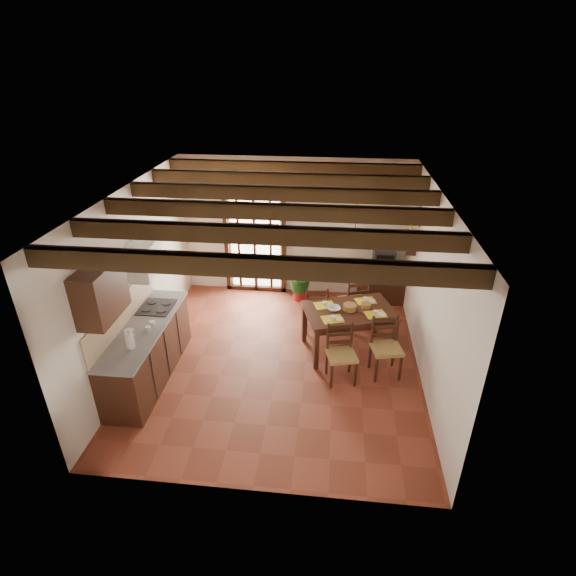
# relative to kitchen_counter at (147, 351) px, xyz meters

# --- Properties ---
(ground_plane) EXTENTS (5.00, 5.00, 0.00)m
(ground_plane) POSITION_rel_kitchen_counter_xyz_m (1.96, 0.60, -0.47)
(ground_plane) COLOR brown
(room_shell) EXTENTS (4.52, 5.02, 2.81)m
(room_shell) POSITION_rel_kitchen_counter_xyz_m (1.96, 0.60, 1.34)
(room_shell) COLOR silver
(room_shell) RESTS_ON ground_plane
(ceiling_beams) EXTENTS (4.50, 4.34, 0.20)m
(ceiling_beams) POSITION_rel_kitchen_counter_xyz_m (1.96, 0.60, 2.22)
(ceiling_beams) COLOR black
(ceiling_beams) RESTS_ON room_shell
(french_door) EXTENTS (1.26, 0.11, 2.32)m
(french_door) POSITION_rel_kitchen_counter_xyz_m (1.16, 3.05, 0.70)
(french_door) COLOR white
(french_door) RESTS_ON ground_plane
(kitchen_counter) EXTENTS (0.64, 2.25, 1.38)m
(kitchen_counter) POSITION_rel_kitchen_counter_xyz_m (0.00, 0.00, 0.00)
(kitchen_counter) COLOR #32190F
(kitchen_counter) RESTS_ON ground_plane
(upper_cabinet) EXTENTS (0.35, 0.80, 0.70)m
(upper_cabinet) POSITION_rel_kitchen_counter_xyz_m (-0.12, -0.70, 1.38)
(upper_cabinet) COLOR #32190F
(upper_cabinet) RESTS_ON room_shell
(range_hood) EXTENTS (0.38, 0.60, 0.54)m
(range_hood) POSITION_rel_kitchen_counter_xyz_m (-0.09, 0.55, 1.26)
(range_hood) COLOR white
(range_hood) RESTS_ON room_shell
(counter_items) EXTENTS (0.50, 1.43, 0.25)m
(counter_items) POSITION_rel_kitchen_counter_xyz_m (0.00, 0.09, 0.49)
(counter_items) COLOR black
(counter_items) RESTS_ON kitchen_counter
(dining_table) EXTENTS (1.65, 1.33, 0.78)m
(dining_table) POSITION_rel_kitchen_counter_xyz_m (3.06, 1.04, 0.21)
(dining_table) COLOR #361B11
(dining_table) RESTS_ON ground_plane
(chair_near_left) EXTENTS (0.51, 0.50, 0.93)m
(chair_near_left) POSITION_rel_kitchen_counter_xyz_m (2.95, 0.23, -0.18)
(chair_near_left) COLOR #A28245
(chair_near_left) RESTS_ON ground_plane
(chair_near_right) EXTENTS (0.52, 0.51, 0.96)m
(chair_near_right) POSITION_rel_kitchen_counter_xyz_m (3.63, 0.46, -0.17)
(chair_near_right) COLOR #A28245
(chair_near_right) RESTS_ON ground_plane
(chair_far_left) EXTENTS (0.48, 0.46, 0.91)m
(chair_far_left) POSITION_rel_kitchen_counter_xyz_m (2.49, 1.63, -0.19)
(chair_far_left) COLOR #A28245
(chair_far_left) RESTS_ON ground_plane
(chair_far_right) EXTENTS (0.57, 0.56, 0.98)m
(chair_far_right) POSITION_rel_kitchen_counter_xyz_m (3.18, 1.85, -0.17)
(chair_far_right) COLOR #A28245
(chair_far_right) RESTS_ON ground_plane
(table_setting) EXTENTS (1.05, 0.70, 0.10)m
(table_setting) POSITION_rel_kitchen_counter_xyz_m (3.06, 1.04, 0.36)
(table_setting) COLOR yellow
(table_setting) RESTS_ON dining_table
(table_bowl) EXTENTS (0.26, 0.26, 0.05)m
(table_bowl) POSITION_rel_kitchen_counter_xyz_m (2.80, 1.01, 0.33)
(table_bowl) COLOR white
(table_bowl) RESTS_ON dining_table
(sideboard) EXTENTS (0.93, 0.47, 0.77)m
(sideboard) POSITION_rel_kitchen_counter_xyz_m (3.74, 2.83, -0.09)
(sideboard) COLOR #32190F
(sideboard) RESTS_ON ground_plane
(crt_tv) EXTENTS (0.42, 0.39, 0.35)m
(crt_tv) POSITION_rel_kitchen_counter_xyz_m (3.74, 2.82, 0.49)
(crt_tv) COLOR black
(crt_tv) RESTS_ON sideboard
(fuse_box) EXTENTS (0.25, 0.03, 0.32)m
(fuse_box) POSITION_rel_kitchen_counter_xyz_m (3.46, 3.08, 1.28)
(fuse_box) COLOR white
(fuse_box) RESTS_ON room_shell
(plant_pot) EXTENTS (0.36, 0.36, 0.22)m
(plant_pot) POSITION_rel_kitchen_counter_xyz_m (2.14, 2.75, -0.36)
(plant_pot) COLOR maroon
(plant_pot) RESTS_ON ground_plane
(potted_plant) EXTENTS (2.11, 1.94, 1.97)m
(potted_plant) POSITION_rel_kitchen_counter_xyz_m (2.14, 2.75, 0.10)
(potted_plant) COLOR #144C19
(potted_plant) RESTS_ON ground_plane
(wall_shelf) EXTENTS (0.20, 0.42, 0.20)m
(wall_shelf) POSITION_rel_kitchen_counter_xyz_m (4.10, 2.20, 1.04)
(wall_shelf) COLOR #32190F
(wall_shelf) RESTS_ON room_shell
(shelf_vase) EXTENTS (0.15, 0.15, 0.15)m
(shelf_vase) POSITION_rel_kitchen_counter_xyz_m (4.10, 2.20, 1.18)
(shelf_vase) COLOR #B2BFB2
(shelf_vase) RESTS_ON wall_shelf
(shelf_flowers) EXTENTS (0.14, 0.14, 0.36)m
(shelf_flowers) POSITION_rel_kitchen_counter_xyz_m (4.10, 2.20, 1.38)
(shelf_flowers) COLOR yellow
(shelf_flowers) RESTS_ON shelf_vase
(framed_picture) EXTENTS (0.03, 0.32, 0.32)m
(framed_picture) POSITION_rel_kitchen_counter_xyz_m (4.18, 2.20, 1.58)
(framed_picture) COLOR brown
(framed_picture) RESTS_ON room_shell
(pendant_lamp) EXTENTS (0.36, 0.36, 0.84)m
(pendant_lamp) POSITION_rel_kitchen_counter_xyz_m (3.06, 1.14, 1.60)
(pendant_lamp) COLOR black
(pendant_lamp) RESTS_ON room_shell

